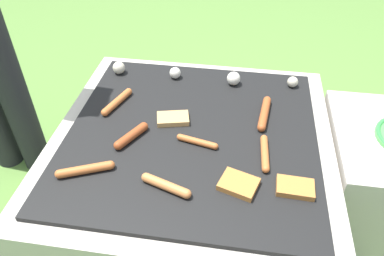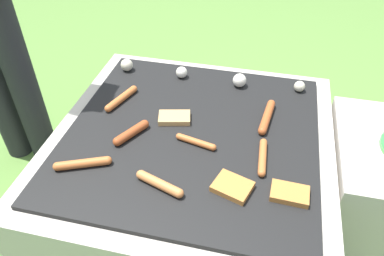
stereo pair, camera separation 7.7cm
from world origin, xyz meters
name	(u,v)px [view 1 (the left image)]	position (x,y,z in m)	size (l,w,h in m)	color
ground_plane	(192,208)	(0.00, 0.00, 0.00)	(14.00, 14.00, 0.00)	#567F38
grill	(192,174)	(0.00, 0.00, 0.21)	(1.00, 1.00, 0.43)	#B2AA9E
sausage_mid_right	(197,142)	(0.03, -0.06, 0.44)	(0.15, 0.05, 0.02)	#B7602D
sausage_front_left	(264,113)	(0.25, 0.13, 0.45)	(0.05, 0.20, 0.03)	#A34C23
sausage_back_center	(265,153)	(0.26, -0.08, 0.45)	(0.03, 0.17, 0.03)	#B7602D
sausage_back_left	(117,102)	(-0.31, 0.12, 0.45)	(0.08, 0.17, 0.03)	#B7602D
sausage_mid_left	(166,185)	(-0.04, -0.27, 0.45)	(0.16, 0.07, 0.03)	#C6753D
sausage_front_center	(85,169)	(-0.30, -0.24, 0.45)	(0.17, 0.09, 0.03)	#B7602D
sausage_front_right	(131,136)	(-0.20, -0.07, 0.45)	(0.09, 0.14, 0.03)	#93421E
bread_slice_left	(239,184)	(0.18, -0.23, 0.44)	(0.13, 0.12, 0.02)	#B27033
bread_slice_center	(173,119)	(-0.08, 0.05, 0.44)	(0.13, 0.10, 0.02)	tan
bread_slice_right	(295,188)	(0.35, -0.22, 0.44)	(0.12, 0.08, 0.02)	#B27033
mushroom_row	(197,75)	(-0.03, 0.34, 0.46)	(0.79, 0.07, 0.06)	beige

